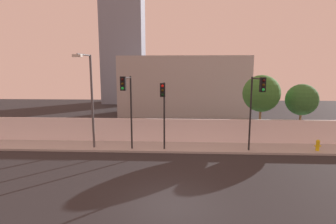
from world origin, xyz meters
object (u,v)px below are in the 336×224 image
(traffic_light_left, at_px, (127,97))
(roadside_tree_leftmost, at_px, (261,94))
(traffic_light_right, at_px, (163,102))
(traffic_light_center, at_px, (257,98))
(fire_hydrant, at_px, (318,145))
(street_lamp_curbside, at_px, (90,94))
(roadside_tree_midleft, at_px, (302,100))

(traffic_light_left, distance_m, roadside_tree_leftmost, 10.54)
(traffic_light_left, xyz_separation_m, traffic_light_right, (2.40, 0.21, -0.31))
(traffic_light_center, xyz_separation_m, fire_hydrant, (4.57, 0.88, -3.27))
(street_lamp_curbside, bearing_deg, fire_hydrant, 0.55)
(traffic_light_center, height_order, fire_hydrant, traffic_light_center)
(traffic_light_right, xyz_separation_m, fire_hydrant, (10.61, 0.58, -2.98))
(traffic_light_center, relative_size, fire_hydrant, 6.50)
(traffic_light_left, relative_size, roadside_tree_leftmost, 0.97)
(traffic_light_left, distance_m, traffic_light_right, 2.43)
(street_lamp_curbside, relative_size, roadside_tree_midleft, 1.42)
(traffic_light_left, xyz_separation_m, fire_hydrant, (13.01, 0.79, -3.29))
(traffic_light_right, xyz_separation_m, street_lamp_curbside, (-5.11, 0.43, 0.48))
(traffic_light_right, xyz_separation_m, roadside_tree_leftmost, (7.47, 3.50, 0.29))
(traffic_light_center, xyz_separation_m, street_lamp_curbside, (-11.15, 0.73, 0.19))
(street_lamp_curbside, relative_size, roadside_tree_leftmost, 1.24)
(traffic_light_left, bearing_deg, roadside_tree_leftmost, 20.60)
(traffic_light_right, xyz_separation_m, roadside_tree_midleft, (10.60, 3.50, -0.18))
(traffic_light_center, bearing_deg, traffic_light_left, 179.34)
(traffic_light_left, height_order, traffic_light_right, traffic_light_left)
(roadside_tree_leftmost, bearing_deg, traffic_light_left, -159.40)
(traffic_light_center, distance_m, street_lamp_curbside, 11.18)
(roadside_tree_midleft, bearing_deg, traffic_light_left, -164.07)
(fire_hydrant, xyz_separation_m, roadside_tree_leftmost, (-3.14, 2.92, 3.26))
(traffic_light_center, relative_size, roadside_tree_leftmost, 0.96)
(street_lamp_curbside, relative_size, fire_hydrant, 8.40)
(traffic_light_left, distance_m, roadside_tree_midleft, 13.53)
(traffic_light_right, bearing_deg, traffic_light_left, -175.10)
(roadside_tree_midleft, bearing_deg, roadside_tree_leftmost, 180.00)
(street_lamp_curbside, xyz_separation_m, roadside_tree_leftmost, (12.58, 3.07, -0.20))
(fire_hydrant, relative_size, roadside_tree_midleft, 0.17)
(traffic_light_right, bearing_deg, street_lamp_curbside, 175.19)
(street_lamp_curbside, bearing_deg, traffic_light_right, -4.81)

